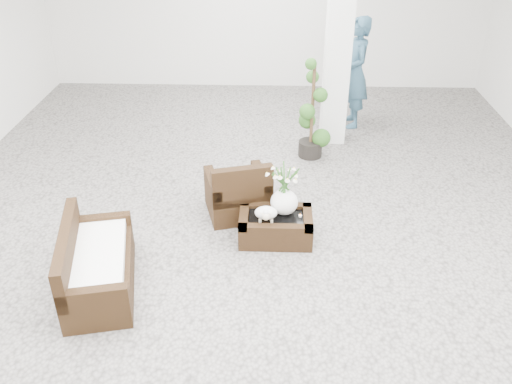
{
  "coord_description": "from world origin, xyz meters",
  "views": [
    {
      "loc": [
        0.2,
        -5.77,
        3.97
      ],
      "look_at": [
        0.0,
        -0.1,
        0.62
      ],
      "focal_mm": 38.0,
      "sensor_mm": 36.0,
      "label": 1
    }
  ],
  "objects_px": {
    "armchair": "(237,185)",
    "topiary": "(312,110)",
    "loveseat": "(98,259)",
    "coffee_table": "(276,228)"
  },
  "relations": [
    {
      "from": "coffee_table",
      "to": "topiary",
      "type": "relative_size",
      "value": 0.57
    },
    {
      "from": "loveseat",
      "to": "armchair",
      "type": "bearing_deg",
      "value": -53.83
    },
    {
      "from": "coffee_table",
      "to": "armchair",
      "type": "relative_size",
      "value": 1.08
    },
    {
      "from": "armchair",
      "to": "loveseat",
      "type": "height_order",
      "value": "armchair"
    },
    {
      "from": "coffee_table",
      "to": "topiary",
      "type": "distance_m",
      "value": 2.47
    },
    {
      "from": "armchair",
      "to": "loveseat",
      "type": "bearing_deg",
      "value": 32.9
    },
    {
      "from": "armchair",
      "to": "topiary",
      "type": "relative_size",
      "value": 0.53
    },
    {
      "from": "topiary",
      "to": "loveseat",
      "type": "bearing_deg",
      "value": -126.58
    },
    {
      "from": "loveseat",
      "to": "topiary",
      "type": "relative_size",
      "value": 0.9
    },
    {
      "from": "armchair",
      "to": "topiary",
      "type": "distance_m",
      "value": 2.07
    }
  ]
}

